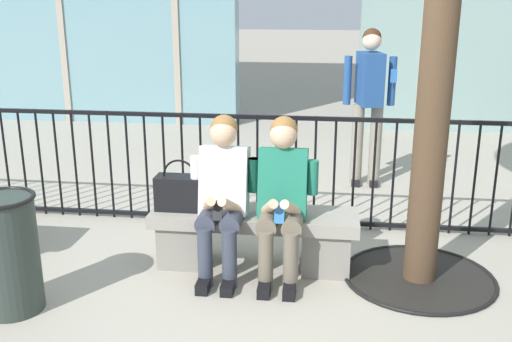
{
  "coord_description": "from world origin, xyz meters",
  "views": [
    {
      "loc": [
        0.56,
        -4.24,
        2.08
      ],
      "look_at": [
        0.0,
        0.1,
        0.75
      ],
      "focal_mm": 41.64,
      "sensor_mm": 36.0,
      "label": 1
    }
  ],
  "objects_px": {
    "seated_person_companion": "(282,194)",
    "handbag_on_bench": "(180,192)",
    "bystander_at_railing": "(369,95)",
    "trash_can": "(8,253)",
    "stone_bench": "(254,233)",
    "seated_person_with_phone": "(223,192)"
  },
  "relations": [
    {
      "from": "seated_person_with_phone",
      "to": "handbag_on_bench",
      "type": "distance_m",
      "value": 0.38
    },
    {
      "from": "bystander_at_railing",
      "to": "trash_can",
      "type": "xyz_separation_m",
      "value": [
        -2.49,
        -3.1,
        -0.58
      ]
    },
    {
      "from": "handbag_on_bench",
      "to": "trash_can",
      "type": "distance_m",
      "value": 1.3
    },
    {
      "from": "seated_person_with_phone",
      "to": "seated_person_companion",
      "type": "distance_m",
      "value": 0.44
    },
    {
      "from": "handbag_on_bench",
      "to": "trash_can",
      "type": "height_order",
      "value": "handbag_on_bench"
    },
    {
      "from": "stone_bench",
      "to": "trash_can",
      "type": "bearing_deg",
      "value": -150.35
    },
    {
      "from": "seated_person_with_phone",
      "to": "seated_person_companion",
      "type": "relative_size",
      "value": 1.0
    },
    {
      "from": "seated_person_companion",
      "to": "handbag_on_bench",
      "type": "relative_size",
      "value": 3.01
    },
    {
      "from": "bystander_at_railing",
      "to": "trash_can",
      "type": "relative_size",
      "value": 2.1
    },
    {
      "from": "stone_bench",
      "to": "handbag_on_bench",
      "type": "distance_m",
      "value": 0.66
    },
    {
      "from": "stone_bench",
      "to": "seated_person_with_phone",
      "type": "distance_m",
      "value": 0.46
    },
    {
      "from": "seated_person_with_phone",
      "to": "seated_person_companion",
      "type": "xyz_separation_m",
      "value": [
        0.44,
        0.0,
        0.0
      ]
    },
    {
      "from": "stone_bench",
      "to": "seated_person_companion",
      "type": "xyz_separation_m",
      "value": [
        0.22,
        -0.13,
        0.38
      ]
    },
    {
      "from": "stone_bench",
      "to": "trash_can",
      "type": "distance_m",
      "value": 1.77
    },
    {
      "from": "seated_person_with_phone",
      "to": "handbag_on_bench",
      "type": "relative_size",
      "value": 3.01
    },
    {
      "from": "stone_bench",
      "to": "handbag_on_bench",
      "type": "relative_size",
      "value": 3.98
    },
    {
      "from": "trash_can",
      "to": "seated_person_with_phone",
      "type": "bearing_deg",
      "value": 29.57
    },
    {
      "from": "seated_person_companion",
      "to": "bystander_at_railing",
      "type": "relative_size",
      "value": 0.71
    },
    {
      "from": "stone_bench",
      "to": "trash_can",
      "type": "xyz_separation_m",
      "value": [
        -1.54,
        -0.87,
        0.15
      ]
    },
    {
      "from": "stone_bench",
      "to": "handbag_on_bench",
      "type": "xyz_separation_m",
      "value": [
        -0.58,
        -0.01,
        0.32
      ]
    },
    {
      "from": "seated_person_companion",
      "to": "handbag_on_bench",
      "type": "distance_m",
      "value": 0.81
    },
    {
      "from": "stone_bench",
      "to": "seated_person_companion",
      "type": "bearing_deg",
      "value": -30.12
    }
  ]
}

